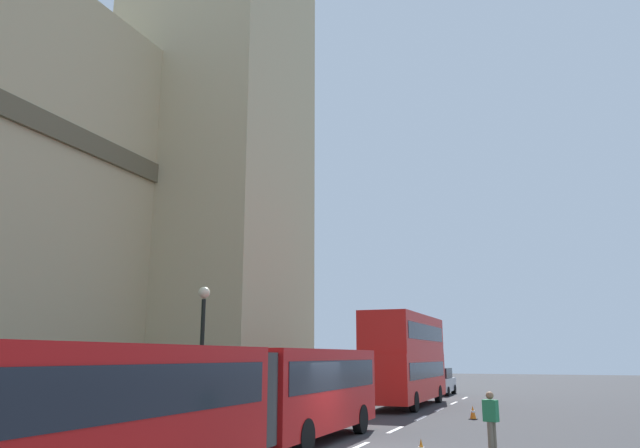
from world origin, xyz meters
TOP-DOWN VIEW (x-y plane):
  - lane_centre_marking at (5.31, 0.00)m, footprint 39.00×0.16m
  - articulated_bus at (-3.51, 1.99)m, footprint 17.60×2.54m
  - double_decker_bus at (15.80, 2.00)m, footprint 10.16×2.54m
  - sedan_lead at (26.53, 2.18)m, footprint 4.40×1.86m
  - traffic_cone_middle at (10.22, -2.22)m, footprint 0.36×0.36m
  - street_lamp at (2.12, 6.50)m, footprint 0.44×0.44m
  - pedestrian_near_cones at (0.95, -3.93)m, footprint 0.35×0.46m

SIDE VIEW (x-z plane):
  - lane_centre_marking at x=5.31m, z-range 0.00..0.01m
  - traffic_cone_middle at x=10.22m, z-range -0.01..0.57m
  - pedestrian_near_cones at x=0.95m, z-range 0.07..1.76m
  - sedan_lead at x=26.53m, z-range -0.01..1.84m
  - articulated_bus at x=-3.51m, z-range 0.30..3.20m
  - double_decker_bus at x=15.80m, z-range 0.26..5.16m
  - street_lamp at x=2.12m, z-range 0.42..5.69m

